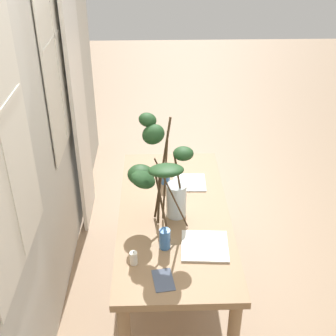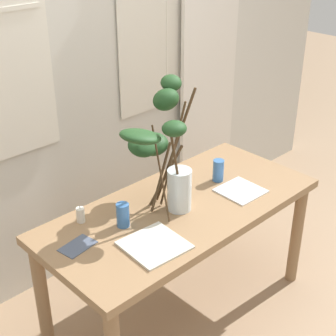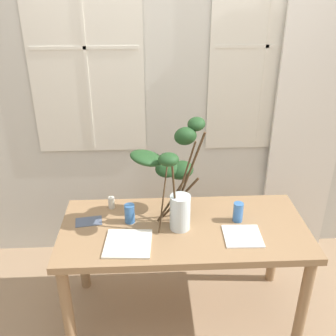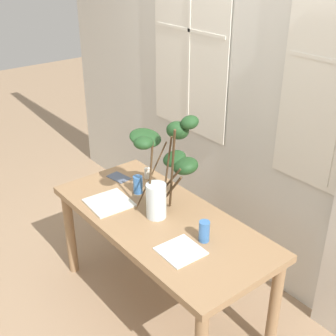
# 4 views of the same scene
# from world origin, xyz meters

# --- Properties ---
(ground) EXTENTS (14.00, 14.00, 0.00)m
(ground) POSITION_xyz_m (0.00, 0.00, 0.00)
(ground) COLOR #9E7F60
(back_wall_with_windows) EXTENTS (4.78, 0.14, 2.96)m
(back_wall_with_windows) POSITION_xyz_m (0.00, 0.86, 1.49)
(back_wall_with_windows) COLOR beige
(back_wall_with_windows) RESTS_ON ground
(curtain_sheer_side) EXTENTS (0.55, 0.03, 2.36)m
(curtain_sheer_side) POSITION_xyz_m (1.02, 0.74, 1.18)
(curtain_sheer_side) COLOR silver
(curtain_sheer_side) RESTS_ON ground
(dining_table) EXTENTS (1.58, 0.73, 0.74)m
(dining_table) POSITION_xyz_m (0.00, 0.00, 0.64)
(dining_table) COLOR #93704C
(dining_table) RESTS_ON ground
(vase_with_branches) EXTENTS (0.52, 0.43, 0.69)m
(vase_with_branches) POSITION_xyz_m (-0.06, 0.09, 1.07)
(vase_with_branches) COLOR silver
(vase_with_branches) RESTS_ON dining_table
(drinking_glass_blue_left) EXTENTS (0.07, 0.07, 0.13)m
(drinking_glass_blue_left) POSITION_xyz_m (-0.35, 0.07, 0.81)
(drinking_glass_blue_left) COLOR #386BAD
(drinking_glass_blue_left) RESTS_ON dining_table
(drinking_glass_blue_right) EXTENTS (0.06, 0.06, 0.13)m
(drinking_glass_blue_right) POSITION_xyz_m (0.35, 0.05, 0.81)
(drinking_glass_blue_right) COLOR #386BAD
(drinking_glass_blue_right) RESTS_ON dining_table
(plate_square_left) EXTENTS (0.29, 0.29, 0.01)m
(plate_square_left) POSITION_xyz_m (-0.35, -0.17, 0.75)
(plate_square_left) COLOR silver
(plate_square_left) RESTS_ON dining_table
(plate_square_right) EXTENTS (0.24, 0.24, 0.01)m
(plate_square_right) POSITION_xyz_m (0.35, -0.13, 0.75)
(plate_square_right) COLOR white
(plate_square_right) RESTS_ON dining_table
(napkin_folded) EXTENTS (0.18, 0.13, 0.00)m
(napkin_folded) POSITION_xyz_m (-0.62, 0.08, 0.74)
(napkin_folded) COLOR #4C566B
(napkin_folded) RESTS_ON dining_table
(pillar_candle) EXTENTS (0.04, 0.04, 0.09)m
(pillar_candle) POSITION_xyz_m (-0.48, 0.25, 0.78)
(pillar_candle) COLOR silver
(pillar_candle) RESTS_ON dining_table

